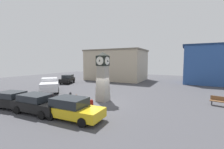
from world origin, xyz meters
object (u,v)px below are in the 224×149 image
Objects in this scene: bollard_mid_row at (76,100)px; car_near_tower at (38,103)px; bollard_far_row at (84,103)px; bench at (220,101)px; car_by_building at (72,108)px; car_far_lot at (67,79)px; clock_tower at (103,77)px; bollard_near_tower at (70,97)px; bollard_end_row at (92,106)px; car_navy_sedan at (13,100)px; pickup_truck at (50,85)px.

bollard_mid_row is 3.41m from car_near_tower.
bollard_far_row reaches higher than bench.
car_by_building reaches higher than bollard_far_row.
car_by_building is 1.06× the size of car_far_lot.
bollard_near_tower is (-2.64, -2.12, -2.00)m from clock_tower.
bollard_far_row is at bearing 43.53° from car_near_tower.
clock_tower is at bearing 108.85° from bollard_end_row.
bollard_far_row is 2.30m from car_by_building.
bench is (9.49, 7.53, -0.05)m from bollard_end_row.
car_navy_sedan is 0.95× the size of car_far_lot.
bollard_far_row is 0.19× the size of pickup_truck.
clock_tower is 5.73m from car_by_building.
bollard_mid_row is 1.50m from bollard_far_row.
car_navy_sedan is at bearing -174.56° from car_near_tower.
bollard_end_row is at bearing -21.28° from bollard_far_row.
car_navy_sedan reaches higher than bollard_near_tower.
pickup_truck is (-6.61, 6.34, 0.15)m from car_near_tower.
pickup_truck reaches higher than car_near_tower.
bollard_far_row is 10.06m from pickup_truck.
bollard_end_row is 12.12m from bench.
car_far_lot reaches higher than bollard_mid_row.
clock_tower is 1.13× the size of car_near_tower.
car_near_tower reaches higher than bench.
bollard_end_row is at bearing 19.06° from car_navy_sedan.
bollard_far_row reaches higher than bollard_mid_row.
car_far_lot is at bearing 127.86° from car_near_tower.
bollard_end_row is 0.25× the size of car_by_building.
bollard_far_row is 12.80m from bench.
bench is at bearing 28.41° from bollard_mid_row.
pickup_truck is at bearing 157.95° from bollard_mid_row.
car_far_lot is (-13.15, 7.71, -1.72)m from clock_tower.
bollard_near_tower is 1.01× the size of bollard_far_row.
clock_tower reaches higher than car_by_building.
bollard_end_row is at bearing -21.88° from pickup_truck.
clock_tower reaches higher than pickup_truck.
car_near_tower is at bearing -136.47° from bollard_far_row.
pickup_truck is at bearing 149.40° from car_by_building.
car_by_building is at bearing -137.12° from bench.
car_by_building is (0.79, -5.40, -1.75)m from clock_tower.
bollard_near_tower is at bearing -21.87° from pickup_truck.
car_far_lot reaches higher than bollard_near_tower.
car_by_building is (3.43, 0.41, 0.01)m from car_near_tower.
bollard_near_tower is 0.95× the size of bollard_end_row.
car_near_tower is (-2.72, -2.58, 0.25)m from bollard_far_row.
bollard_near_tower is 0.25× the size of car_far_lot.
car_navy_sedan is (-5.82, -2.88, 0.22)m from bollard_far_row.
car_by_building is at bearing -105.19° from bollard_end_row.
clock_tower is at bearing 46.73° from car_navy_sedan.
car_far_lot is at bearing 136.75° from car_by_building.
pickup_truck reaches higher than car_navy_sedan.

